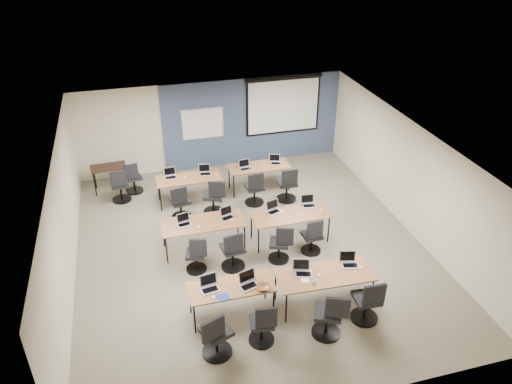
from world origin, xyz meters
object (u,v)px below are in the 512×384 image
object	(u,v)px
laptop_3	(349,262)
spare_chair_a	(133,180)
training_table_mid_right	(290,216)
laptop_2	(302,270)
task_chair_7	(312,239)
laptop_11	(275,161)
laptop_1	(248,282)
task_chair_10	(255,191)
laptop_9	(205,171)
laptop_8	(170,175)
laptop_7	(308,203)
training_table_front_left	(231,288)
training_table_front_right	(325,276)
task_chair_6	(280,246)
task_chair_0	(216,338)
utility_table	(108,169)
projector_screen	(283,102)
laptop_6	(273,209)
task_chair_4	(196,257)
task_chair_11	(287,187)
laptop_10	(245,167)
task_chair_8	(180,205)
training_table_mid_left	(203,224)
laptop_4	(184,222)
spare_chair_b	(120,188)
laptop_0	(209,286)
task_chair_1	(263,327)
task_chair_9	(214,199)
training_table_back_left	(189,179)
task_chair_5	(233,253)
training_table_back_right	(259,168)
task_chair_3	(367,304)
task_chair_2	(329,318)

from	to	relation	value
laptop_3	spare_chair_a	xyz separation A→B (m)	(-4.03, 5.46, -0.40)
training_table_mid_right	laptop_2	xyz separation A→B (m)	(-0.47, -2.12, 0.11)
task_chair_7	laptop_11	size ratio (longest dim) A/B	3.09
laptop_1	task_chair_10	bearing A→B (deg)	57.36
task_chair_7	laptop_9	size ratio (longest dim) A/B	3.01
laptop_2	laptop_8	xyz separation A→B (m)	(-2.05, 4.75, -0.00)
laptop_2	laptop_7	distance (m)	2.61
training_table_front_left	training_table_mid_right	size ratio (longest dim) A/B	0.90
training_table_front_right	task_chair_6	world-z (taller)	task_chair_6
laptop_11	laptop_9	bearing A→B (deg)	-159.50
task_chair_0	utility_table	bearing A→B (deg)	83.20
laptop_2	laptop_7	world-z (taller)	laptop_2
projector_screen	laptop_6	distance (m)	4.53
laptop_3	laptop_6	bearing A→B (deg)	124.85
projector_screen	task_chair_4	size ratio (longest dim) A/B	2.54
laptop_6	spare_chair_a	xyz separation A→B (m)	(-3.14, 3.11, -0.40)
training_table_mid_right	task_chair_10	xyz separation A→B (m)	(-0.37, 1.84, -0.27)
task_chair_11	laptop_3	bearing A→B (deg)	-90.29
laptop_6	laptop_10	bearing A→B (deg)	74.83
task_chair_6	task_chair_7	distance (m)	0.81
laptop_11	task_chair_8	bearing A→B (deg)	-142.52
training_table_front_left	training_table_mid_left	size ratio (longest dim) A/B	0.86
laptop_2	task_chair_7	world-z (taller)	laptop_2
laptop_4	spare_chair_b	size ratio (longest dim) A/B	0.30
task_chair_6	laptop_7	size ratio (longest dim) A/B	2.98
training_table_front_left	spare_chair_b	xyz separation A→B (m)	(-1.93, 5.11, -0.27)
laptop_0	laptop_1	bearing A→B (deg)	-15.98
laptop_3	laptop_4	distance (m)	3.85
task_chair_0	laptop_6	world-z (taller)	task_chair_0
task_chair_1	laptop_11	distance (m)	6.05
laptop_2	task_chair_9	distance (m)	3.95
training_table_back_left	utility_table	bearing A→B (deg)	150.08
task_chair_5	laptop_11	world-z (taller)	task_chair_5
projector_screen	task_chair_7	world-z (taller)	projector_screen
training_table_back_right	task_chair_0	xyz separation A→B (m)	(-2.39, -5.69, -0.26)
training_table_mid_right	task_chair_11	size ratio (longest dim) A/B	1.82
task_chair_3	task_chair_5	distance (m)	3.11
task_chair_10	task_chair_2	bearing A→B (deg)	-93.76
task_chair_0	laptop_9	bearing A→B (deg)	60.53
training_table_mid_left	task_chair_3	bearing A→B (deg)	-49.92
laptop_6	spare_chair_b	xyz separation A→B (m)	(-3.51, 2.72, -0.38)
training_table_front_right	task_chair_5	distance (m)	2.19
training_table_back_right	task_chair_3	distance (m)	5.65
training_table_front_left	task_chair_3	xyz separation A→B (m)	(2.49, -0.84, -0.26)
training_table_mid_right	task_chair_8	bearing A→B (deg)	145.10
task_chair_2	training_table_back_left	bearing A→B (deg)	130.12
training_table_back_right	laptop_10	world-z (taller)	laptop_10
laptop_2	laptop_8	bearing A→B (deg)	131.07
training_table_front_right	laptop_3	size ratio (longest dim) A/B	5.73
training_table_mid_left	laptop_0	distance (m)	2.31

